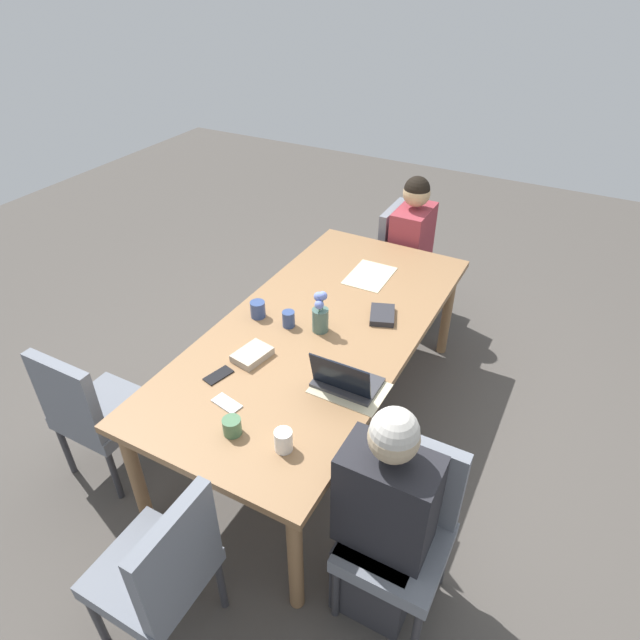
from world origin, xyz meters
The scene contains 20 objects.
ground_plane centered at (0.00, 0.00, 0.00)m, with size 10.00×10.00×0.00m, color #4C4742.
dining_table centered at (0.00, 0.00, 0.69)m, with size 2.35×1.09×0.76m.
chair_head_left_left_near centered at (-1.48, -0.04, 0.50)m, with size 0.44×0.44×0.90m.
person_head_left_left_near centered at (-1.42, 0.04, 0.53)m, with size 0.40×0.36×1.19m.
chair_far_left_mid centered at (0.79, 0.84, 0.50)m, with size 0.44×0.44×0.90m.
person_far_left_mid centered at (0.87, 0.78, 0.53)m, with size 0.36×0.40×1.19m.
chair_near_left_far centered at (0.93, -0.90, 0.50)m, with size 0.44×0.44×0.90m.
chair_head_right_right_near centered at (1.46, 0.05, 0.50)m, with size 0.44×0.44×0.90m.
flower_vase centered at (0.03, 0.01, 0.87)m, with size 0.09×0.09×0.26m.
placemat_head_left_left_near centered at (-0.67, 0.02, 0.76)m, with size 0.36×0.26×0.00m, color beige.
placemat_far_left_mid centered at (0.39, 0.38, 0.76)m, with size 0.36×0.26×0.00m, color beige.
laptop_far_left_mid centered at (0.39, 0.35, 0.80)m, with size 0.22×0.32×0.21m.
coffee_mug_near_left centered at (0.88, 0.29, 0.81)m, with size 0.08×0.08×0.10m, color white.
coffee_mug_near_right centered at (0.91, 0.04, 0.80)m, with size 0.09×0.09×0.08m, color #47704C.
coffee_mug_centre_left centered at (0.07, -0.16, 0.81)m, with size 0.07×0.07×0.10m, color #33477A.
coffee_mug_centre_right centered at (0.08, -0.37, 0.81)m, with size 0.09×0.09×0.10m, color #33477A.
book_red_cover centered at (-0.26, 0.28, 0.78)m, with size 0.20×0.14×0.04m, color #28282D.
book_blue_cover centered at (0.42, -0.19, 0.78)m, with size 0.20×0.14×0.04m, color #B2A38E.
phone_black centered at (0.62, -0.26, 0.76)m, with size 0.15×0.07×0.01m, color black.
phone_silver centered at (0.77, -0.10, 0.76)m, with size 0.15×0.07×0.01m, color silver.
Camera 1 is at (2.23, 1.20, 2.59)m, focal length 30.56 mm.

